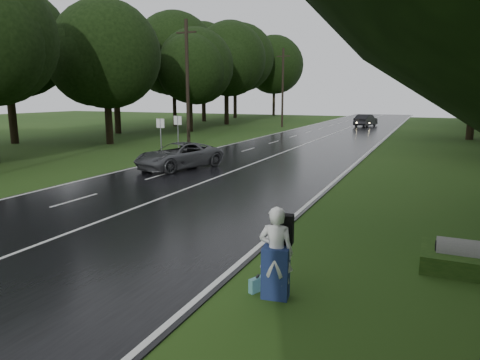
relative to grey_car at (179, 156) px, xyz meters
The scene contains 16 objects.
ground 10.87m from the grey_car, 72.43° to the right, with size 160.00×160.00×0.00m, color #234113.
road 10.23m from the grey_car, 71.28° to the left, with size 12.00×140.00×0.04m, color black.
lane_center 10.23m from the grey_car, 71.28° to the left, with size 0.12×140.00×0.01m, color silver.
grey_car is the anchor object (origin of this frame).
far_car 40.01m from the grey_car, 82.90° to the left, with size 1.73×4.96×1.63m, color black.
hitchhiker 16.72m from the grey_car, 51.05° to the right, with size 0.79×0.73×1.99m.
suitcase 16.37m from the grey_car, 52.06° to the right, with size 0.13×0.45×0.32m, color teal.
culvert 17.34m from the grey_car, 34.06° to the right, with size 0.76×0.76×1.51m, color slate.
utility_pole_mid 11.26m from the grey_car, 117.74° to the left, with size 1.80×0.28×10.14m, color black, non-canonical shape.
utility_pole_far 34.75m from the grey_car, 98.65° to the left, with size 1.80×0.28×10.24m, color black, non-canonical shape.
road_sign_a 5.66m from the grey_car, 134.43° to the left, with size 0.63×0.10×2.62m, color white, non-canonical shape.
road_sign_b 7.42m from the grey_car, 122.17° to the left, with size 0.65×0.10×2.72m, color white, non-canonical shape.
tree_left_d 15.38m from the grey_car, 145.01° to the left, with size 8.08×8.08×12.62m, color black, non-canonical shape.
tree_left_e 26.58m from the grey_car, 118.96° to the left, with size 8.10×8.10×12.65m, color black, non-canonical shape.
tree_left_f 38.99m from the grey_car, 111.68° to the left, with size 10.23×10.23×15.99m, color black, non-canonical shape.
tree_right_e 30.71m from the grey_car, 57.22° to the left, with size 8.42×8.42×13.16m, color black, non-canonical shape.
Camera 1 is at (10.00, -10.74, 4.22)m, focal length 32.22 mm.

